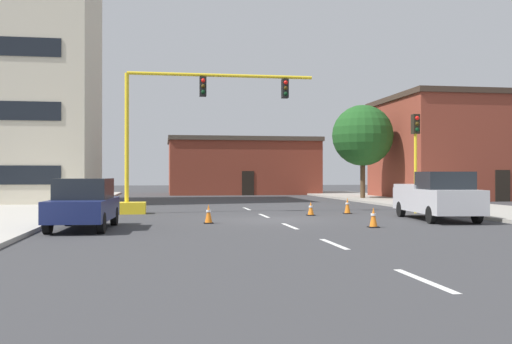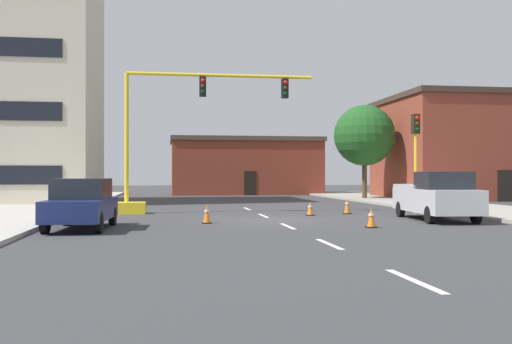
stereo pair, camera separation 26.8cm
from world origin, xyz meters
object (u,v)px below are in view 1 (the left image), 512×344
at_px(traffic_signal_gantry, 155,166).
at_px(tree_right_far, 363,136).
at_px(pickup_truck_silver, 437,196).
at_px(traffic_cone_roadside_c, 347,206).
at_px(traffic_cone_roadside_b, 373,218).
at_px(traffic_cone_roadside_a, 311,209).
at_px(traffic_light_pole_right, 416,140).
at_px(sedan_navy_near_left, 84,203).
at_px(traffic_cone_roadside_d, 209,214).

relative_size(traffic_signal_gantry, tree_right_far, 1.41).
bearing_deg(pickup_truck_silver, traffic_cone_roadside_c, 119.53).
bearing_deg(traffic_cone_roadside_c, traffic_cone_roadside_b, -100.83).
xyz_separation_m(traffic_cone_roadside_a, traffic_cone_roadside_c, (2.03, 0.90, 0.06)).
height_order(traffic_light_pole_right, traffic_cone_roadside_c, traffic_light_pole_right).
bearing_deg(sedan_navy_near_left, traffic_light_pole_right, 22.38).
distance_m(traffic_cone_roadside_a, traffic_cone_roadside_d, 6.15).
distance_m(traffic_signal_gantry, pickup_truck_silver, 13.06).
bearing_deg(traffic_signal_gantry, traffic_cone_roadside_c, -10.49).
height_order(sedan_navy_near_left, traffic_cone_roadside_c, sedan_navy_near_left).
xyz_separation_m(traffic_cone_roadside_c, traffic_cone_roadside_d, (-6.99, -4.54, -0.01)).
bearing_deg(pickup_truck_silver, traffic_cone_roadside_d, -178.58).
xyz_separation_m(tree_right_far, traffic_cone_roadside_a, (-8.05, -15.79, -4.47)).
distance_m(sedan_navy_near_left, traffic_cone_roadside_a, 10.80).
xyz_separation_m(traffic_cone_roadside_b, traffic_cone_roadside_c, (1.38, 7.19, 0.03)).
bearing_deg(traffic_cone_roadside_d, sedan_navy_near_left, -158.66).
height_order(traffic_signal_gantry, pickup_truck_silver, traffic_signal_gantry).
bearing_deg(traffic_light_pole_right, traffic_cone_roadside_d, -157.18).
bearing_deg(traffic_light_pole_right, traffic_signal_gantry, 171.55).
height_order(traffic_cone_roadside_b, traffic_cone_roadside_c, traffic_cone_roadside_c).
bearing_deg(traffic_signal_gantry, traffic_cone_roadside_b, -48.97).
distance_m(traffic_signal_gantry, traffic_cone_roadside_a, 7.78).
distance_m(traffic_signal_gantry, traffic_cone_roadside_b, 11.92).
distance_m(traffic_light_pole_right, traffic_cone_roadside_a, 6.34).
relative_size(traffic_light_pole_right, traffic_cone_roadside_d, 6.44).
distance_m(traffic_cone_roadside_a, traffic_cone_roadside_b, 6.32).
height_order(traffic_cone_roadside_a, traffic_cone_roadside_b, traffic_cone_roadside_b).
bearing_deg(pickup_truck_silver, traffic_light_pole_right, 77.09).
xyz_separation_m(tree_right_far, pickup_truck_silver, (-3.57, -19.19, -3.81)).
bearing_deg(traffic_cone_roadside_b, traffic_cone_roadside_d, 154.74).
xyz_separation_m(tree_right_far, traffic_cone_roadside_c, (-6.01, -14.89, -4.41)).
bearing_deg(sedan_navy_near_left, traffic_cone_roadside_a, 29.78).
distance_m(traffic_signal_gantry, traffic_light_pole_right, 12.68).
distance_m(traffic_signal_gantry, tree_right_far, 20.22).
distance_m(traffic_light_pole_right, traffic_cone_roadside_d, 11.70).
xyz_separation_m(traffic_signal_gantry, sedan_navy_near_left, (-2.30, -7.94, -1.41)).
bearing_deg(traffic_cone_roadside_d, traffic_cone_roadside_c, 32.97).
height_order(traffic_light_pole_right, traffic_cone_roadside_a, traffic_light_pole_right).
relative_size(traffic_light_pole_right, tree_right_far, 0.68).
xyz_separation_m(pickup_truck_silver, sedan_navy_near_left, (-13.83, -1.95, -0.09)).
xyz_separation_m(sedan_navy_near_left, traffic_cone_roadside_b, (10.02, -0.93, -0.53)).
height_order(traffic_light_pole_right, traffic_cone_roadside_b, traffic_light_pole_right).
distance_m(tree_right_far, traffic_cone_roadside_a, 18.28).
xyz_separation_m(traffic_signal_gantry, tree_right_far, (15.11, 13.20, 2.49)).
bearing_deg(traffic_signal_gantry, traffic_cone_roadside_d, -71.33).
xyz_separation_m(pickup_truck_silver, traffic_cone_roadside_d, (-9.43, -0.23, -0.61)).
height_order(traffic_signal_gantry, traffic_cone_roadside_a, traffic_signal_gantry).
relative_size(tree_right_far, sedan_navy_near_left, 1.54).
relative_size(traffic_light_pole_right, traffic_cone_roadside_c, 6.20).
relative_size(sedan_navy_near_left, traffic_cone_roadside_a, 7.12).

